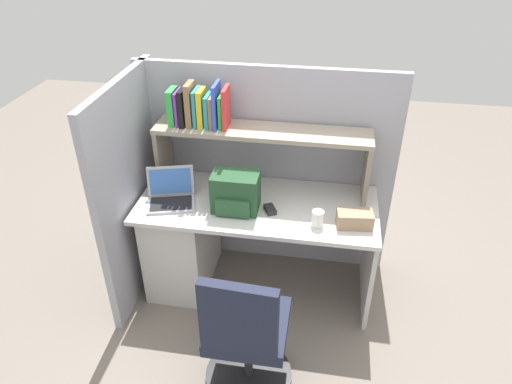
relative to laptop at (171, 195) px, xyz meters
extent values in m
plane|color=slate|center=(0.57, 0.08, -0.78)|extent=(8.00, 8.00, 0.00)
cube|color=silver|center=(0.57, 0.08, -0.07)|extent=(1.60, 0.70, 0.03)
cube|color=beige|center=(0.02, 0.08, -0.43)|extent=(0.40, 0.64, 0.70)
cube|color=beige|center=(1.35, 0.08, -0.43)|extent=(0.03, 0.64, 0.70)
cube|color=#9E9EA8|center=(0.57, 0.46, -0.01)|extent=(1.84, 0.05, 1.55)
cube|color=#9E9EA8|center=(-0.28, 0.03, -0.01)|extent=(0.05, 1.06, 1.55)
cube|color=gray|center=(-0.13, 0.28, 0.16)|extent=(0.03, 0.28, 0.42)
cube|color=gray|center=(1.27, 0.28, 0.16)|extent=(0.03, 0.28, 0.42)
cube|color=gray|center=(0.57, 0.28, 0.38)|extent=(1.44, 0.28, 0.03)
cube|color=green|center=(-0.03, 0.28, 0.52)|extent=(0.04, 0.14, 0.24)
cube|color=purple|center=(0.01, 0.28, 0.51)|extent=(0.02, 0.16, 0.23)
cube|color=black|center=(0.05, 0.27, 0.52)|extent=(0.03, 0.15, 0.25)
cube|color=olive|center=(0.10, 0.27, 0.54)|extent=(0.04, 0.15, 0.29)
cube|color=teal|center=(0.14, 0.28, 0.52)|extent=(0.02, 0.16, 0.25)
cube|color=yellow|center=(0.17, 0.27, 0.52)|extent=(0.04, 0.14, 0.25)
cube|color=teal|center=(0.21, 0.28, 0.51)|extent=(0.03, 0.17, 0.21)
cube|color=olive|center=(0.24, 0.28, 0.51)|extent=(0.02, 0.16, 0.21)
cube|color=blue|center=(0.27, 0.28, 0.55)|extent=(0.02, 0.18, 0.29)
cube|color=green|center=(0.30, 0.28, 0.51)|extent=(0.02, 0.15, 0.22)
cube|color=red|center=(0.33, 0.28, 0.53)|extent=(0.03, 0.16, 0.27)
cube|color=#B7BABF|center=(0.01, -0.04, -0.04)|extent=(0.36, 0.30, 0.02)
cube|color=black|center=(0.01, -0.05, -0.03)|extent=(0.31, 0.24, 0.00)
cube|color=#B7BABF|center=(-0.02, 0.07, 0.07)|extent=(0.32, 0.15, 0.20)
cube|color=#3F72CC|center=(-0.02, 0.06, 0.07)|extent=(0.28, 0.12, 0.16)
cube|color=#264C2D|center=(0.44, -0.01, 0.08)|extent=(0.30, 0.20, 0.26)
cube|color=#2B5734|center=(0.44, -0.11, 0.02)|extent=(0.22, 0.04, 0.12)
cube|color=#262628|center=(0.67, -0.01, -0.03)|extent=(0.10, 0.12, 0.03)
cylinder|color=white|center=(0.98, -0.11, 0.00)|extent=(0.08, 0.08, 0.11)
cube|color=#9E7F60|center=(1.21, -0.08, 0.00)|extent=(0.23, 0.14, 0.10)
cylinder|color=black|center=(0.65, -0.73, -0.76)|extent=(0.52, 0.52, 0.04)
cylinder|color=#262628|center=(0.65, -0.73, -0.54)|extent=(0.05, 0.05, 0.41)
cube|color=#1E2338|center=(0.65, -0.73, -0.33)|extent=(0.44, 0.44, 0.08)
cube|color=#1E2338|center=(0.64, -0.93, -0.07)|extent=(0.40, 0.08, 0.44)
camera|label=1|loc=(1.00, -2.54, 1.72)|focal=33.38mm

